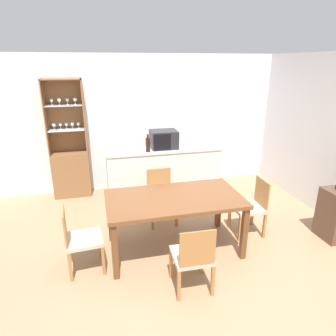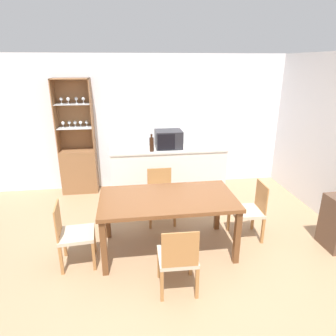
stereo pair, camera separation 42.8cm
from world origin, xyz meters
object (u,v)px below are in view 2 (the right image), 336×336
Objects in this scene: display_cabinet at (79,161)px; dining_chair_side_left_near at (73,234)px; wine_bottle at (152,144)px; dining_chair_side_right_far at (249,210)px; dining_table at (168,203)px; dining_chair_head_far at (161,196)px; microwave at (168,139)px; dining_chair_head_near at (178,258)px.

dining_chair_side_left_near is at bearing -84.47° from display_cabinet.
dining_chair_side_left_near is 2.69× the size of wine_bottle.
dining_chair_side_right_far is at bearing -37.90° from display_cabinet.
dining_chair_side_right_far is (1.19, 0.14, -0.26)m from dining_table.
dining_chair_side_left_near is (-1.19, -0.14, -0.26)m from dining_table.
dining_table is 2.10× the size of dining_chair_side_left_near.
dining_chair_side_right_far is at bearing 92.42° from dining_chair_side_left_near.
display_cabinet reaches higher than dining_chair_head_far.
microwave is at bearing 29.51° from wine_bottle.
microwave is (0.25, 1.69, 0.42)m from dining_table.
display_cabinet is 3.30m from dining_chair_side_right_far.
display_cabinet is 6.97× the size of wine_bottle.
microwave reaches higher than dining_chair_side_left_near.
dining_chair_side_left_near is at bearing 153.04° from dining_chair_head_near.
dining_chair_head_far is 1.76× the size of microwave.
dining_chair_head_near is 2.58m from microwave.
wine_bottle is at bearing -150.49° from microwave.
display_cabinet is at bearing -44.39° from dining_chair_head_far.
dining_chair_side_right_far is (2.37, 0.28, 0.00)m from dining_chair_side_left_near.
microwave reaches higher than wine_bottle.
dining_chair_head_near is at bearing 89.74° from dining_chair_head_far.
dining_chair_side_right_far is 1.93m from microwave.
dining_chair_side_left_near is 1.51m from dining_chair_head_far.
dining_chair_side_left_near is 1.00× the size of dining_chair_side_right_far.
microwave is at bearing -15.90° from display_cabinet.
dining_table is 1.56m from wine_bottle.
dining_table is 0.83m from dining_chair_head_far.
dining_chair_head_far is (-0.00, 0.79, -0.26)m from dining_table.
microwave reaches higher than dining_chair_side_right_far.
dining_chair_head_near is at bearing -88.41° from wine_bottle.
dining_chair_head_near is (-0.00, -0.79, -0.26)m from dining_table.
dining_chair_head_far is 1.35m from dining_chair_side_right_far.
dining_chair_side_right_far is at bearing -58.89° from microwave.
dining_chair_side_left_near is at bearing -173.05° from dining_table.
microwave is at bearing 81.50° from dining_table.
dining_chair_head_near is 1.00× the size of dining_chair_head_far.
dining_chair_side_left_near is 2.10m from wine_bottle.
dining_chair_side_left_near is at bearing 99.14° from dining_chair_side_right_far.
dining_chair_head_near is at bearing 130.39° from dining_chair_side_right_far.
wine_bottle is (-1.25, 1.37, 0.65)m from dining_chair_side_right_far.
dining_chair_head_near and dining_chair_side_left_near have the same top height.
dining_chair_head_near is at bearing 56.98° from dining_chair_side_left_near.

